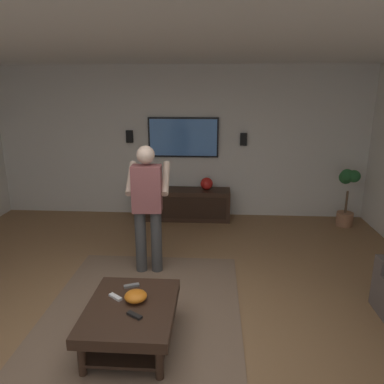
# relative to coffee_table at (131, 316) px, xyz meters

# --- Properties ---
(ground_plane) EXTENTS (8.83, 8.83, 0.00)m
(ground_plane) POSITION_rel_coffee_table_xyz_m (0.04, -0.10, -0.30)
(ground_plane) COLOR olive
(wall_back_tv) EXTENTS (0.10, 6.88, 2.69)m
(wall_back_tv) POSITION_rel_coffee_table_xyz_m (3.77, -0.10, 1.05)
(wall_back_tv) COLOR silver
(wall_back_tv) RESTS_ON ground
(ceiling_slab) EXTENTS (7.56, 6.88, 0.10)m
(ceiling_slab) POSITION_rel_coffee_table_xyz_m (0.04, -0.10, 2.45)
(ceiling_slab) COLOR white
(area_rug) EXTENTS (3.20, 2.06, 0.01)m
(area_rug) POSITION_rel_coffee_table_xyz_m (0.20, -0.00, -0.29)
(area_rug) COLOR #7A604C
(area_rug) RESTS_ON ground
(coffee_table) EXTENTS (1.00, 0.80, 0.40)m
(coffee_table) POSITION_rel_coffee_table_xyz_m (0.00, 0.00, 0.00)
(coffee_table) COLOR #332116
(coffee_table) RESTS_ON ground
(media_console) EXTENTS (0.45, 1.70, 0.55)m
(media_console) POSITION_rel_coffee_table_xyz_m (3.43, -0.17, -0.02)
(media_console) COLOR #332116
(media_console) RESTS_ON ground
(tv) EXTENTS (0.05, 1.26, 0.71)m
(tv) POSITION_rel_coffee_table_xyz_m (3.67, -0.17, 1.16)
(tv) COLOR black
(person_standing) EXTENTS (0.55, 0.56, 1.64)m
(person_standing) POSITION_rel_coffee_table_xyz_m (1.43, 0.09, 0.64)
(person_standing) COLOR #3F3F3F
(person_standing) RESTS_ON ground
(potted_plant_tall) EXTENTS (0.36, 0.31, 1.01)m
(potted_plant_tall) POSITION_rel_coffee_table_xyz_m (3.26, -2.98, 0.29)
(potted_plant_tall) COLOR #9E6B4C
(potted_plant_tall) RESTS_ON ground
(bowl) EXTENTS (0.21, 0.21, 0.09)m
(bowl) POSITION_rel_coffee_table_xyz_m (0.08, -0.03, 0.15)
(bowl) COLOR orange
(bowl) RESTS_ON coffee_table
(remote_white) EXTENTS (0.13, 0.15, 0.02)m
(remote_white) POSITION_rel_coffee_table_xyz_m (0.11, 0.17, 0.12)
(remote_white) COLOR white
(remote_white) RESTS_ON coffee_table
(remote_black) EXTENTS (0.12, 0.15, 0.02)m
(remote_black) POSITION_rel_coffee_table_xyz_m (-0.16, -0.07, 0.12)
(remote_black) COLOR black
(remote_black) RESTS_ON coffee_table
(remote_grey) EXTENTS (0.10, 0.16, 0.02)m
(remote_grey) POSITION_rel_coffee_table_xyz_m (0.33, 0.06, 0.12)
(remote_grey) COLOR slate
(remote_grey) RESTS_ON coffee_table
(vase_round) EXTENTS (0.22, 0.22, 0.22)m
(vase_round) POSITION_rel_coffee_table_xyz_m (3.46, -0.60, 0.36)
(vase_round) COLOR red
(vase_round) RESTS_ON media_console
(wall_speaker_left) EXTENTS (0.06, 0.12, 0.22)m
(wall_speaker_left) POSITION_rel_coffee_table_xyz_m (3.69, -1.24, 1.13)
(wall_speaker_left) COLOR black
(wall_speaker_right) EXTENTS (0.06, 0.12, 0.22)m
(wall_speaker_right) POSITION_rel_coffee_table_xyz_m (3.69, 0.81, 1.16)
(wall_speaker_right) COLOR black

